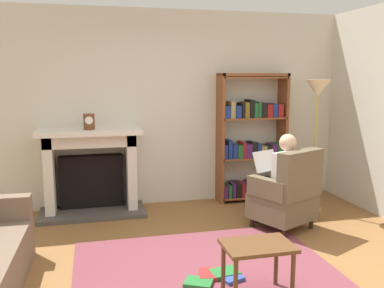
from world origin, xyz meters
TOP-DOWN VIEW (x-y plane):
  - ground at (0.00, 0.00)m, footprint 14.00×14.00m
  - back_wall at (0.00, 2.55)m, footprint 5.60×0.10m
  - area_rug at (0.00, 0.30)m, footprint 2.40×1.80m
  - fireplace at (-1.01, 2.30)m, footprint 1.36×0.64m
  - mantel_clock at (-1.01, 2.20)m, footprint 0.14×0.14m
  - bookshelf at (1.26, 2.33)m, footprint 0.99×0.32m
  - armchair_reading at (1.22, 1.09)m, footprint 0.84×0.84m
  - seated_reader at (1.17, 1.19)m, footprint 0.52×0.60m
  - side_table at (0.28, -0.30)m, footprint 0.56×0.39m
  - scattered_books at (0.05, 0.08)m, footprint 0.57×0.38m
  - floor_lamp at (1.90, 1.68)m, footprint 0.32×0.32m

SIDE VIEW (x-z plane):
  - ground at x=0.00m, z-range 0.00..0.00m
  - area_rug at x=0.00m, z-range 0.00..0.01m
  - scattered_books at x=0.05m, z-range 0.01..0.05m
  - side_table at x=0.28m, z-range 0.16..0.62m
  - armchair_reading at x=1.22m, z-range -0.06..0.91m
  - fireplace at x=-1.01m, z-range 0.03..1.15m
  - seated_reader at x=1.17m, z-range 0.05..1.19m
  - bookshelf at x=1.26m, z-range -0.05..1.79m
  - mantel_clock at x=-1.01m, z-range 1.12..1.32m
  - back_wall at x=0.00m, z-range 0.00..2.70m
  - floor_lamp at x=1.90m, z-range 0.61..2.36m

